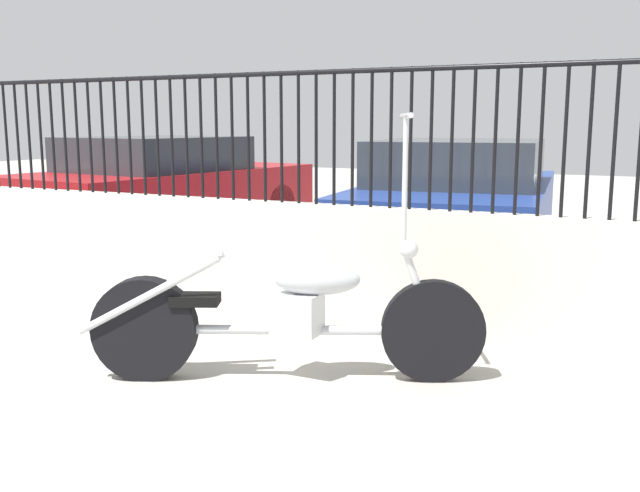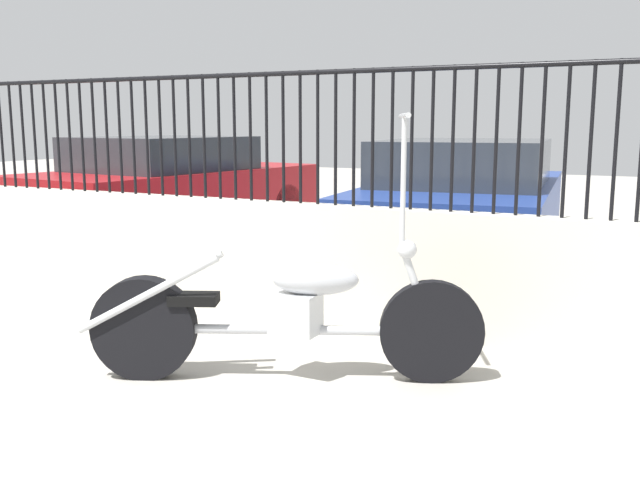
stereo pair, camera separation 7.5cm
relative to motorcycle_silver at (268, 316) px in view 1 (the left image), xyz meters
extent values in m
cube|color=beige|center=(-2.03, 1.25, 0.07)|extent=(8.82, 0.18, 0.89)
cylinder|color=black|center=(-3.48, 1.25, 1.00)|extent=(0.02, 0.02, 0.97)
cylinder|color=black|center=(-3.34, 1.25, 1.00)|extent=(0.02, 0.02, 0.97)
cylinder|color=black|center=(-3.19, 1.25, 1.00)|extent=(0.02, 0.02, 0.97)
cylinder|color=black|center=(-3.05, 1.25, 1.00)|extent=(0.02, 0.02, 0.97)
cylinder|color=black|center=(-2.90, 1.25, 1.00)|extent=(0.02, 0.02, 0.97)
cylinder|color=black|center=(-2.76, 1.25, 1.00)|extent=(0.02, 0.02, 0.97)
cylinder|color=black|center=(-2.61, 1.25, 1.00)|extent=(0.02, 0.02, 0.97)
cylinder|color=black|center=(-2.47, 1.25, 1.00)|extent=(0.02, 0.02, 0.97)
cylinder|color=black|center=(-2.32, 1.25, 1.00)|extent=(0.02, 0.02, 0.97)
cylinder|color=black|center=(-2.18, 1.25, 1.00)|extent=(0.02, 0.02, 0.97)
cylinder|color=black|center=(-2.03, 1.25, 1.00)|extent=(0.02, 0.02, 0.97)
cylinder|color=black|center=(-1.89, 1.25, 1.00)|extent=(0.02, 0.02, 0.97)
cylinder|color=black|center=(-1.74, 1.25, 1.00)|extent=(0.02, 0.02, 0.97)
cylinder|color=black|center=(-1.60, 1.25, 1.00)|extent=(0.02, 0.02, 0.97)
cylinder|color=black|center=(-1.46, 1.25, 1.00)|extent=(0.02, 0.02, 0.97)
cylinder|color=black|center=(-1.31, 1.25, 1.00)|extent=(0.02, 0.02, 0.97)
cylinder|color=black|center=(-1.17, 1.25, 1.00)|extent=(0.02, 0.02, 0.97)
cylinder|color=black|center=(-1.02, 1.25, 1.00)|extent=(0.02, 0.02, 0.97)
cylinder|color=black|center=(-0.88, 1.25, 1.00)|extent=(0.02, 0.02, 0.97)
cylinder|color=black|center=(-0.73, 1.25, 1.00)|extent=(0.02, 0.02, 0.97)
cylinder|color=black|center=(-0.59, 1.25, 1.00)|extent=(0.02, 0.02, 0.97)
cylinder|color=black|center=(-0.44, 1.25, 1.00)|extent=(0.02, 0.02, 0.97)
cylinder|color=black|center=(-0.30, 1.25, 1.00)|extent=(0.02, 0.02, 0.97)
cylinder|color=black|center=(-0.15, 1.25, 1.00)|extent=(0.02, 0.02, 0.97)
cylinder|color=black|center=(-0.01, 1.25, 1.00)|extent=(0.02, 0.02, 0.97)
cylinder|color=black|center=(0.14, 1.25, 1.00)|extent=(0.02, 0.02, 0.97)
cylinder|color=black|center=(0.28, 1.25, 1.00)|extent=(0.02, 0.02, 0.97)
cylinder|color=black|center=(0.42, 1.25, 1.00)|extent=(0.02, 0.02, 0.97)
cylinder|color=black|center=(0.57, 1.25, 1.00)|extent=(0.02, 0.02, 0.97)
cylinder|color=black|center=(0.71, 1.25, 1.00)|extent=(0.02, 0.02, 0.97)
cylinder|color=black|center=(0.86, 1.25, 1.00)|extent=(0.02, 0.02, 0.97)
cylinder|color=black|center=(1.00, 1.25, 1.00)|extent=(0.02, 0.02, 0.97)
cylinder|color=black|center=(1.15, 1.25, 1.00)|extent=(0.02, 0.02, 0.97)
cylinder|color=black|center=(1.29, 1.25, 1.00)|extent=(0.02, 0.02, 0.97)
cylinder|color=black|center=(1.44, 1.25, 1.00)|extent=(0.02, 0.02, 0.97)
cylinder|color=black|center=(1.58, 1.25, 1.00)|extent=(0.02, 0.02, 0.97)
cylinder|color=black|center=(1.73, 1.25, 1.00)|extent=(0.02, 0.02, 0.97)
cylinder|color=black|center=(-2.03, 1.25, 1.47)|extent=(8.82, 0.04, 0.04)
cylinder|color=black|center=(0.87, 0.39, -0.08)|extent=(0.58, 0.32, 0.60)
cylinder|color=black|center=(-0.66, -0.30, -0.08)|extent=(0.61, 0.37, 0.61)
cylinder|color=#B7BABF|center=(0.11, 0.05, -0.08)|extent=(1.43, 0.69, 0.06)
cube|color=silver|center=(0.15, 0.07, 0.02)|extent=(0.28, 0.18, 0.24)
ellipsoid|color=#B7BABF|center=(0.26, 0.12, 0.22)|extent=(0.53, 0.39, 0.18)
cube|color=black|center=(-0.38, -0.17, 0.10)|extent=(0.32, 0.26, 0.06)
cylinder|color=silver|center=(0.79, 0.36, 0.17)|extent=(0.22, 0.13, 0.51)
sphere|color=silver|center=(0.74, 0.33, 0.40)|extent=(0.11, 0.11, 0.11)
cylinder|color=silver|center=(0.71, 0.32, 0.78)|extent=(0.03, 0.03, 0.73)
cylinder|color=silver|center=(0.71, 0.32, 1.14)|extent=(0.24, 0.49, 0.03)
cylinder|color=silver|center=(-0.58, -0.34, 0.14)|extent=(0.78, 0.38, 0.47)
cylinder|color=silver|center=(-0.64, -0.21, 0.14)|extent=(0.78, 0.38, 0.47)
cylinder|color=black|center=(-4.67, 5.56, -0.06)|extent=(0.18, 0.65, 0.64)
cylinder|color=black|center=(-2.89, 5.36, -0.06)|extent=(0.18, 0.65, 0.64)
cylinder|color=black|center=(-4.96, 2.98, -0.06)|extent=(0.18, 0.65, 0.64)
cylinder|color=black|center=(-3.19, 2.78, -0.06)|extent=(0.18, 0.65, 0.64)
cube|color=#AD191E|center=(-3.93, 4.17, 0.18)|extent=(2.36, 4.38, 0.65)
cube|color=#2D3338|center=(-3.95, 3.96, 0.72)|extent=(1.93, 2.19, 0.43)
cylinder|color=black|center=(-0.94, 5.43, -0.06)|extent=(0.18, 0.65, 0.64)
cylinder|color=black|center=(0.73, 5.62, -0.06)|extent=(0.18, 0.65, 0.64)
cylinder|color=black|center=(-0.64, 2.68, -0.06)|extent=(0.18, 0.65, 0.64)
cylinder|color=black|center=(1.03, 2.86, -0.06)|extent=(0.18, 0.65, 0.64)
cube|color=navy|center=(0.05, 4.15, 0.17)|extent=(2.27, 4.64, 0.62)
cube|color=#2D3338|center=(0.07, 3.92, 0.71)|extent=(1.84, 2.31, 0.45)
camera|label=1|loc=(2.01, -3.47, 1.10)|focal=40.00mm
camera|label=2|loc=(2.08, -3.44, 1.10)|focal=40.00mm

